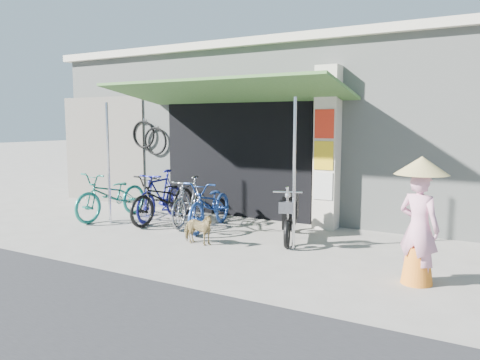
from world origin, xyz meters
The scene contains 13 objects.
ground centered at (0.00, 0.00, 0.00)m, with size 80.00×80.00×0.00m, color gray.
bicycle_shop centered at (0.00, 5.09, 1.83)m, with size 12.30×5.30×3.66m.
shop_pillar centered at (0.85, 2.45, 1.50)m, with size 0.42×0.44×3.00m.
awning centered at (-0.90, 1.63, 2.51)m, with size 4.60×1.88×2.72m.
neighbour_left centered at (-5.00, 2.59, 1.30)m, with size 2.60×0.06×2.60m, color #6B665B.
bike_teal centered at (-3.28, 1.11, 0.49)m, with size 0.65×1.86×0.98m, color #1A7564.
bike_blue centered at (-2.32, 1.48, 0.51)m, with size 0.48×1.69×1.01m, color navy.
bike_black centered at (-2.12, 1.35, 0.48)m, with size 0.64×1.84×0.97m, color black.
bike_silver centered at (-1.54, 1.40, 0.47)m, with size 0.44×1.55×0.93m, color #97989C.
bike_navy centered at (-1.00, 1.30, 0.46)m, with size 0.61×1.75×0.92m, color navy.
street_dog centered at (-0.56, 0.24, 0.26)m, with size 0.28×0.61×0.52m, color tan.
moped centered at (0.60, 1.32, 0.41)m, with size 0.69×1.56×0.91m.
nun centered at (2.85, 0.03, 0.79)m, with size 0.64×0.64×1.57m.
Camera 1 is at (3.68, -5.89, 1.97)m, focal length 35.00 mm.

